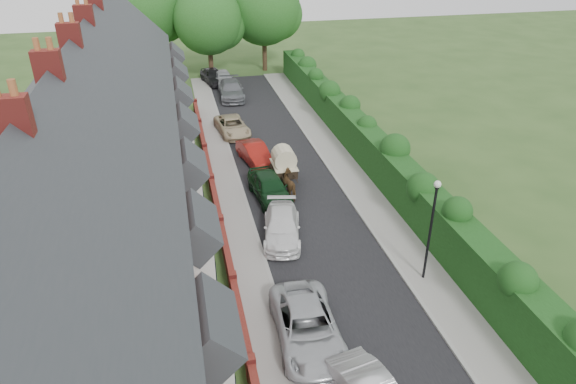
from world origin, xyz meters
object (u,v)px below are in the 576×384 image
object	(u,v)px
car_black	(213,76)
horse	(291,185)
car_grey	(231,90)
horse_cart	(284,162)
car_silver_b	(307,327)
car_red	(255,154)
car_green	(270,187)
car_beige	(232,126)
lamppost	(432,219)
car_white	(282,227)

from	to	relation	value
car_black	horse	world-z (taller)	horse
car_grey	horse_cart	size ratio (longest dim) A/B	1.61
car_silver_b	car_red	world-z (taller)	car_silver_b
horse	horse_cart	size ratio (longest dim) A/B	0.56
car_green	car_beige	size ratio (longest dim) A/B	1.00
lamppost	car_black	bearing A→B (deg)	100.66
car_white	lamppost	bearing A→B (deg)	-29.20
horse_cart	car_white	bearing A→B (deg)	-103.38
car_grey	horse	bearing A→B (deg)	-84.35
lamppost	horse_cart	bearing A→B (deg)	110.38
car_silver_b	car_green	distance (m)	11.83
car_white	horse	bearing A→B (deg)	82.55
car_white	car_green	xyz separation A→B (m)	(0.19, 4.28, 0.12)
car_black	horse	bearing A→B (deg)	-97.27
car_red	horse	size ratio (longest dim) A/B	2.24
lamppost	car_grey	bearing A→B (deg)	100.21
lamppost	car_silver_b	bearing A→B (deg)	-157.52
car_beige	car_grey	xyz separation A→B (m)	(1.09, 8.96, 0.13)
horse	horse_cart	bearing A→B (deg)	-102.41
car_black	car_beige	bearing A→B (deg)	-102.06
lamppost	car_beige	xyz separation A→B (m)	(-6.32, 20.04, -2.66)
car_silver_b	horse_cart	size ratio (longest dim) A/B	1.59
lamppost	car_green	bearing A→B (deg)	120.79
car_white	car_green	bearing A→B (deg)	99.30
lamppost	horse	distance (m)	10.42
car_white	horse_cart	bearing A→B (deg)	88.41
car_red	horse	bearing A→B (deg)	-87.42
lamppost	car_beige	world-z (taller)	lamppost
car_white	car_red	bearing A→B (deg)	100.63
horse_cart	car_beige	bearing A→B (deg)	103.68
car_grey	horse_cart	distance (m)	17.82
car_silver_b	car_black	xyz separation A→B (m)	(-0.12, 36.61, 0.04)
car_black	car_red	bearing A→B (deg)	-99.71
car_red	horse	distance (m)	5.37
car_silver_b	car_red	size ratio (longest dim) A/B	1.27
car_beige	car_grey	size ratio (longest dim) A/B	0.87
horse	car_grey	bearing A→B (deg)	-99.36
car_red	horse_cart	world-z (taller)	horse_cart
lamppost	car_beige	bearing A→B (deg)	107.49
car_white	car_grey	size ratio (longest dim) A/B	0.87
lamppost	horse	size ratio (longest dim) A/B	2.78
lamppost	car_green	xyz separation A→B (m)	(-5.48, 9.20, -2.51)
car_red	car_beige	size ratio (longest dim) A/B	0.91
car_white	car_beige	size ratio (longest dim) A/B	1.00
car_green	horse_cart	world-z (taller)	horse_cart
car_green	car_beige	distance (m)	10.87
horse	car_red	bearing A→B (deg)	-88.33
car_grey	car_green	bearing A→B (deg)	-88.15
car_green	car_grey	xyz separation A→B (m)	(0.26, 19.80, -0.01)
car_red	horse_cart	size ratio (longest dim) A/B	1.26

